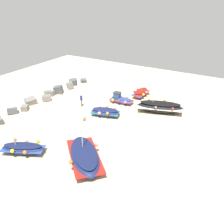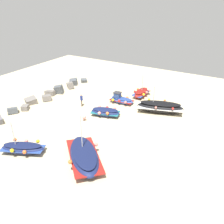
% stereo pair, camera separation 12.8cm
% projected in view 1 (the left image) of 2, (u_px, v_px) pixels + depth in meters
% --- Properties ---
extents(ground_plane, '(46.56, 46.56, 0.00)m').
position_uv_depth(ground_plane, '(94.00, 123.00, 25.48)').
color(ground_plane, beige).
extents(fishing_boat_0, '(2.32, 3.59, 0.97)m').
position_uv_depth(fishing_boat_0, '(105.00, 112.00, 26.87)').
color(fishing_boat_0, navy).
rests_on(fishing_boat_0, ground_plane).
extents(fishing_boat_1, '(3.58, 5.72, 3.23)m').
position_uv_depth(fishing_boat_1, '(160.00, 107.00, 27.66)').
color(fishing_boat_1, black).
rests_on(fishing_boat_1, ground_plane).
extents(fishing_boat_2, '(5.36, 5.55, 4.07)m').
position_uv_depth(fishing_boat_2, '(85.00, 156.00, 19.49)').
color(fishing_boat_2, navy).
rests_on(fishing_boat_2, ground_plane).
extents(fishing_boat_3, '(3.31, 1.95, 3.00)m').
position_uv_depth(fishing_boat_3, '(141.00, 93.00, 32.08)').
color(fishing_boat_3, maroon).
rests_on(fishing_boat_3, ground_plane).
extents(fishing_boat_4, '(2.96, 4.09, 3.11)m').
position_uv_depth(fishing_boat_4, '(23.00, 148.00, 20.58)').
color(fishing_boat_4, navy).
rests_on(fishing_boat_4, ground_plane).
extents(fishing_boat_5, '(1.94, 3.18, 1.37)m').
position_uv_depth(fishing_boat_5, '(121.00, 100.00, 30.09)').
color(fishing_boat_5, '#2D4C9E').
rests_on(fishing_boat_5, ground_plane).
extents(person_walking, '(0.32, 0.32, 1.61)m').
position_uv_depth(person_walking, '(81.00, 99.00, 28.98)').
color(person_walking, brown).
rests_on(person_walking, ground_plane).
extents(breakwater_rocks, '(21.16, 2.67, 1.36)m').
position_uv_depth(breakwater_rocks, '(36.00, 100.00, 30.08)').
color(breakwater_rocks, '#4C5156').
rests_on(breakwater_rocks, ground_plane).
extents(mooring_buoy_0, '(0.44, 0.44, 0.61)m').
position_uv_depth(mooring_buoy_0, '(84.00, 118.00, 25.88)').
color(mooring_buoy_0, '#3F3F42').
rests_on(mooring_buoy_0, ground_plane).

